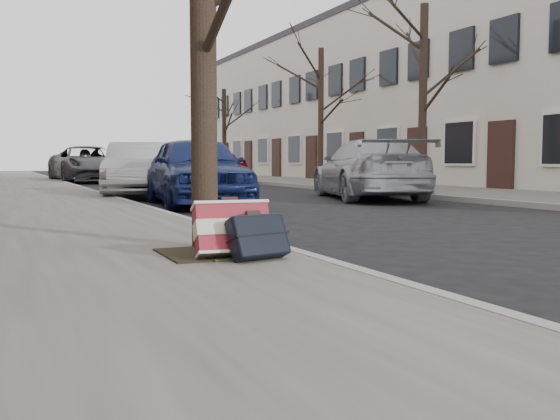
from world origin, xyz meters
name	(u,v)px	position (x,y,z in m)	size (l,w,h in m)	color
ground	(489,273)	(0.00, 0.00, 0.00)	(120.00, 120.00, 0.00)	black
far_sidewalk	(354,186)	(7.80, 15.00, 0.06)	(4.00, 70.00, 0.12)	slate
house_far	(457,94)	(13.15, 16.00, 3.60)	(6.70, 40.00, 7.20)	beige
dirt_patch	(212,253)	(-2.00, 1.20, 0.13)	(0.85, 0.85, 0.01)	black
suitcase_red	(232,230)	(-1.93, 0.90, 0.36)	(0.61, 0.17, 0.44)	maroon
suitcase_navy	(258,236)	(-1.77, 0.71, 0.32)	(0.50, 0.16, 0.36)	black
car_near_front	(196,170)	(0.09, 8.52, 0.74)	(1.74, 4.32, 1.47)	navy
car_near_mid	(140,169)	(-0.32, 12.18, 0.71)	(1.50, 4.29, 1.41)	#ADB0B4
car_near_back	(88,164)	(-0.06, 24.13, 0.79)	(2.62, 5.68, 1.58)	#3A3B40
car_far_front	(368,170)	(4.55, 8.97, 0.71)	(2.00, 4.92, 1.43)	#A3A4A9
car_far_back	(213,167)	(4.55, 20.91, 0.70)	(1.64, 4.08, 1.39)	maroon
tree_far_a	(423,98)	(7.20, 10.37, 2.68)	(0.23, 0.23, 5.12)	black
tree_far_b	(321,116)	(7.20, 16.36, 2.57)	(0.21, 0.21, 4.90)	black
tree_far_c	(224,133)	(7.20, 26.95, 2.38)	(0.22, 0.22, 4.52)	black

